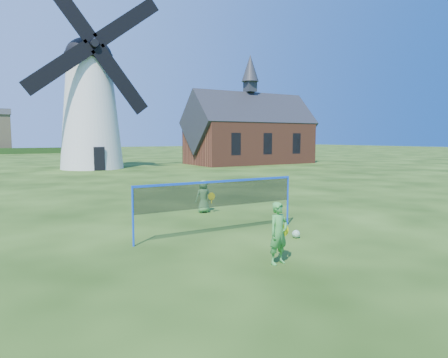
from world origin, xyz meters
name	(u,v)px	position (x,y,z in m)	size (l,w,h in m)	color
ground	(227,232)	(0.00, 0.00, 0.00)	(220.00, 220.00, 0.00)	black
windmill	(90,104)	(2.06, 26.70, 5.68)	(11.36, 5.40, 16.10)	white
chapel	(250,133)	(18.13, 25.49, 3.19)	(13.41, 6.50, 11.34)	brown
badminton_net	(219,195)	(-0.36, -0.16, 1.14)	(5.05, 0.05, 1.55)	blue
player_girl	(279,233)	(-0.56, -3.14, 0.68)	(0.69, 0.39, 1.36)	green
player_boy	(203,196)	(0.83, 3.05, 0.60)	(0.66, 0.43, 1.19)	#58A14E
play_ball	(296,234)	(1.26, -1.60, 0.11)	(0.22, 0.22, 0.22)	green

